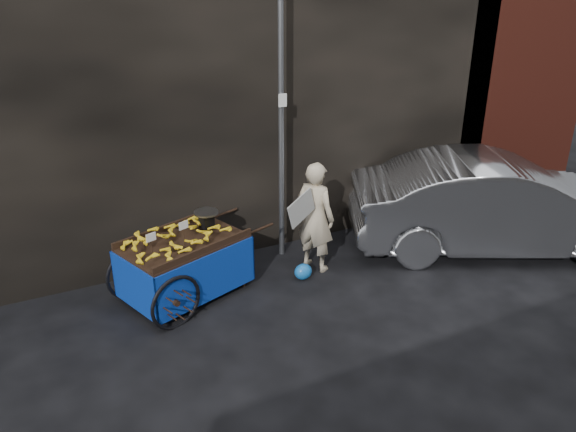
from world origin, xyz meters
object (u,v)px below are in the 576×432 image
parked_car (498,204)px  vendor (315,217)px  banana_cart (181,249)px  plastic_bag (303,272)px

parked_car → vendor: bearing=103.0°
vendor → parked_car: bearing=-132.0°
banana_cart → vendor: 1.96m
vendor → plastic_bag: size_ratio=6.25×
plastic_bag → parked_car: size_ratio=0.06×
banana_cart → plastic_bag: bearing=-30.2°
banana_cart → parked_car: parked_car is taller
plastic_bag → banana_cart: bearing=169.0°
vendor → banana_cart: bearing=59.1°
banana_cart → vendor: size_ratio=1.43×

